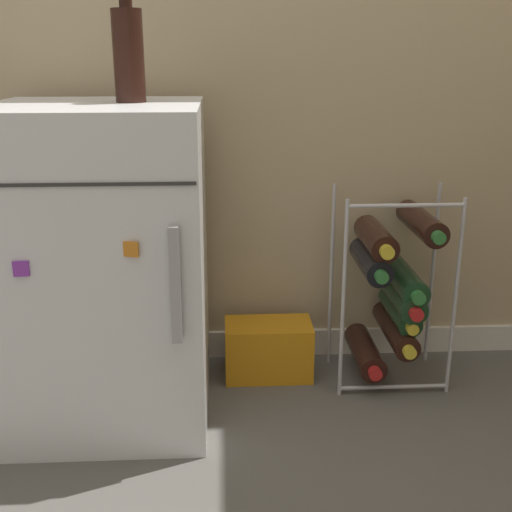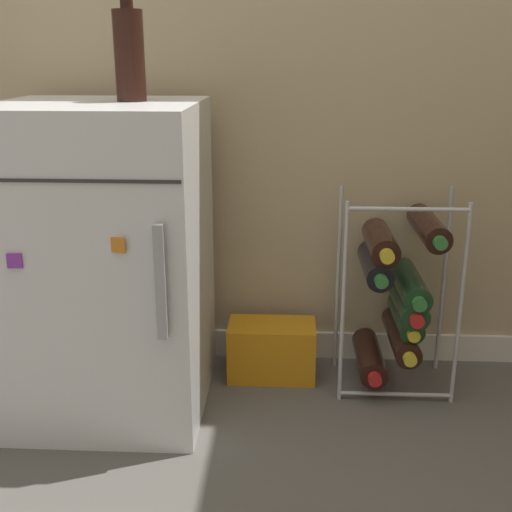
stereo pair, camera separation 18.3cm
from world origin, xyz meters
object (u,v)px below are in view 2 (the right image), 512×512
at_px(wine_rack, 397,293).
at_px(fridge_top_bottle, 129,54).
at_px(soda_box, 272,350).
at_px(mini_fridge, 106,261).

distance_m(wine_rack, fridge_top_bottle, 1.01).
distance_m(wine_rack, soda_box, 0.43).
xyz_separation_m(mini_fridge, soda_box, (0.46, 0.17, -0.34)).
height_order(mini_fridge, fridge_top_bottle, fridge_top_bottle).
bearing_deg(fridge_top_bottle, mini_fridge, -161.20).
relative_size(mini_fridge, fridge_top_bottle, 3.26).
relative_size(soda_box, fridge_top_bottle, 1.03).
bearing_deg(soda_box, mini_fridge, -159.30).
relative_size(wine_rack, soda_box, 2.21).
bearing_deg(mini_fridge, fridge_top_bottle, 18.80).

